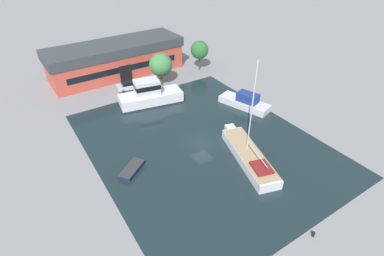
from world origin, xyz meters
name	(u,v)px	position (x,y,z in m)	size (l,w,h in m)	color
ground_plane	(202,143)	(0.00, 0.00, 0.00)	(440.00, 440.00, 0.00)	gray
water_canal	(202,143)	(0.00, 0.00, 0.00)	(28.04, 34.76, 0.01)	#19282D
warehouse_building	(116,59)	(-0.92, 28.56, 3.16)	(26.30, 9.19, 6.25)	#C64C3D
quay_tree_near_building	(161,65)	(4.11, 19.38, 3.87)	(4.21, 4.21, 5.99)	brown
quay_tree_by_water	(200,50)	(13.93, 21.30, 4.22)	(3.58, 3.58, 6.02)	brown
parked_car	(129,85)	(-1.84, 20.74, 0.81)	(4.65, 2.47, 1.60)	silver
sailboat_moored	(249,155)	(2.85, -6.11, 0.73)	(6.04, 12.63, 13.03)	white
motor_cruiser	(150,95)	(-0.99, 13.91, 1.54)	(10.90, 5.48, 4.26)	white
small_dinghy	(132,169)	(-10.40, -0.11, 0.31)	(3.89, 3.42, 0.60)	#19234C
cabin_boat	(245,102)	(11.57, 4.45, 0.88)	(5.25, 8.88, 2.51)	silver
mooring_bollard	(313,234)	(0.40, -18.00, 0.32)	(0.32, 0.32, 0.60)	black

